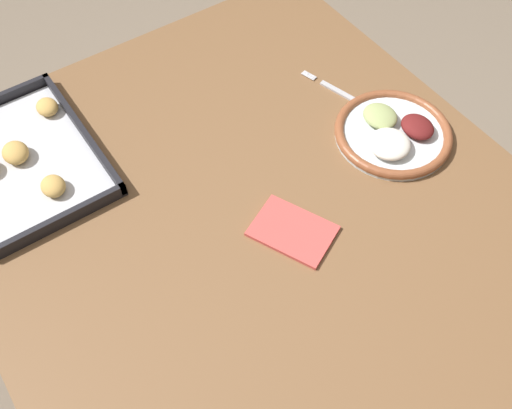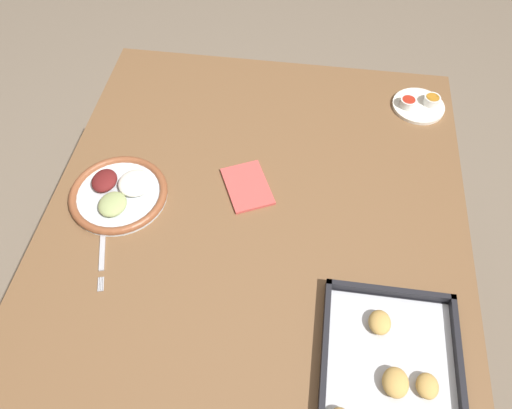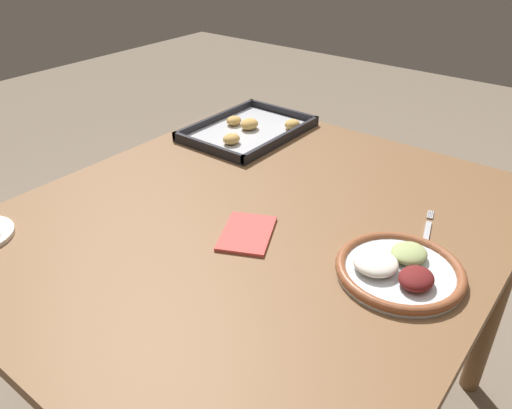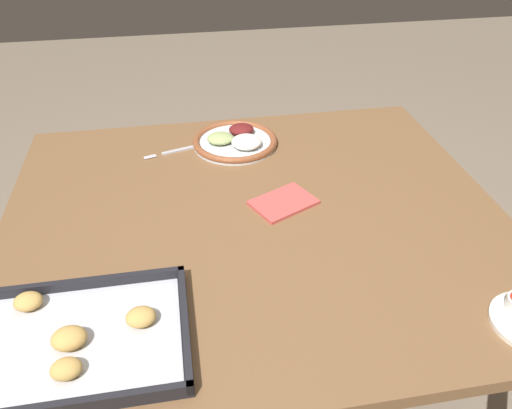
% 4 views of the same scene
% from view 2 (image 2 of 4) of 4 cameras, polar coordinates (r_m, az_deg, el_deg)
% --- Properties ---
extents(ground_plane, '(8.00, 8.00, 0.00)m').
position_cam_2_polar(ground_plane, '(1.90, -0.00, -14.14)').
color(ground_plane, '#7A6B59').
extents(dining_table, '(1.19, 1.04, 0.75)m').
position_cam_2_polar(dining_table, '(1.32, -0.01, -3.31)').
color(dining_table, brown).
rests_on(dining_table, ground_plane).
extents(dinner_plate, '(0.25, 0.25, 0.04)m').
position_cam_2_polar(dinner_plate, '(1.31, -15.35, 1.37)').
color(dinner_plate, silver).
rests_on(dinner_plate, dining_table).
extents(fork, '(0.20, 0.07, 0.00)m').
position_cam_2_polar(fork, '(1.23, -17.14, -4.68)').
color(fork, '#B2B2B7').
rests_on(fork, dining_table).
extents(saucer_plate, '(0.15, 0.15, 0.03)m').
position_cam_2_polar(saucer_plate, '(1.56, 18.12, 10.83)').
color(saucer_plate, white).
rests_on(saucer_plate, dining_table).
extents(baking_tray, '(0.39, 0.28, 0.04)m').
position_cam_2_polar(baking_tray, '(1.08, 15.04, -18.57)').
color(baking_tray, black).
rests_on(baking_tray, dining_table).
extents(napkin, '(0.18, 0.16, 0.01)m').
position_cam_2_polar(napkin, '(1.28, -1.00, 2.10)').
color(napkin, '#CC4C47').
rests_on(napkin, dining_table).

